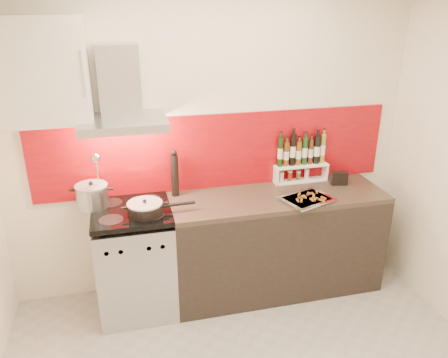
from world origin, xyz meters
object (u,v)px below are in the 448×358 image
object	(u,v)px
range_stove	(136,261)
stock_pot	(92,196)
pepper_mill	(175,174)
baking_tray	(307,199)
counter	(276,242)
saute_pan	(146,208)

from	to	relation	value
range_stove	stock_pot	bearing A→B (deg)	156.85
pepper_mill	baking_tray	size ratio (longest dim) A/B	0.85
counter	baking_tray	size ratio (longest dim) A/B	3.88
stock_pot	saute_pan	distance (m)	0.45
pepper_mill	range_stove	bearing A→B (deg)	-152.12
range_stove	pepper_mill	xyz separation A→B (m)	(0.37, 0.20, 0.65)
stock_pot	range_stove	bearing A→B (deg)	-23.15
stock_pot	pepper_mill	bearing A→B (deg)	6.74
range_stove	baking_tray	bearing A→B (deg)	-6.50
range_stove	saute_pan	distance (m)	0.54
range_stove	counter	bearing A→B (deg)	0.23
stock_pot	baking_tray	world-z (taller)	stock_pot
range_stove	counter	world-z (taller)	range_stove
stock_pot	saute_pan	world-z (taller)	stock_pot
saute_pan	pepper_mill	bearing A→B (deg)	49.37
counter	baking_tray	bearing A→B (deg)	-41.36
saute_pan	baking_tray	world-z (taller)	saute_pan
counter	stock_pot	size ratio (longest dim) A/B	7.31
counter	pepper_mill	world-z (taller)	pepper_mill
pepper_mill	counter	bearing A→B (deg)	-13.06
stock_pot	pepper_mill	size ratio (longest dim) A/B	0.62
saute_pan	counter	bearing A→B (deg)	5.93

